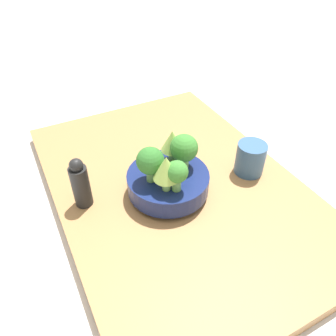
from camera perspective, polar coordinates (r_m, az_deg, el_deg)
ground_plane at (r=0.90m, az=1.21°, el=-4.38°), size 6.00×6.00×0.00m
table at (r=0.88m, az=1.23°, el=-3.47°), size 0.87×0.60×0.04m
bowl at (r=0.82m, az=-0.00°, el=-2.45°), size 0.20×0.20×0.06m
romanesco_piece_far at (r=0.81m, az=0.53°, el=4.58°), size 0.06×0.06×0.09m
broccoli_floret_back at (r=0.79m, az=2.81°, el=3.37°), size 0.07×0.07×0.09m
romanesco_piece_near at (r=0.72m, az=-0.32°, el=-0.12°), size 0.06×0.06×0.09m
broccoli_floret_right at (r=0.73m, az=1.55°, el=-0.88°), size 0.05×0.05×0.08m
broccoli_floret_front at (r=0.75m, az=-3.10°, el=1.13°), size 0.07×0.07×0.09m
cup at (r=0.90m, az=14.15°, el=1.63°), size 0.08×0.08×0.09m
pepper_mill at (r=0.80m, az=-15.02°, el=-2.64°), size 0.04×0.04×0.14m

